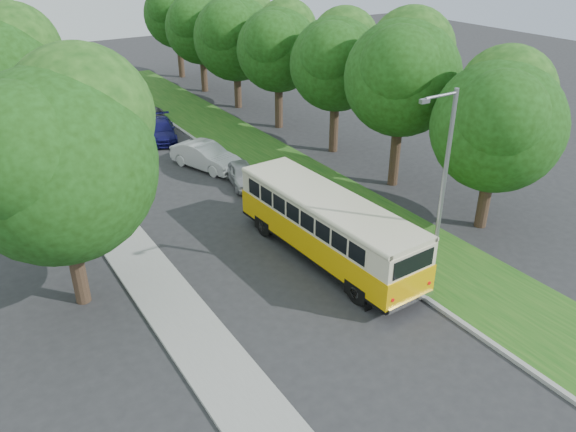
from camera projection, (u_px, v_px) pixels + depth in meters
ground at (304, 291)px, 22.08m from camera, size 120.00×120.00×0.00m
curb at (308, 218)px, 27.52m from camera, size 0.20×70.00×0.15m
grass_verge at (346, 206)px, 28.64m from camera, size 4.50×70.00×0.13m
sidewalk at (143, 267)px, 23.52m from camera, size 2.20×70.00×0.12m
treeline at (185, 53)px, 34.38m from camera, size 24.27×41.91×9.46m
lamppost_near at (441, 188)px, 20.22m from camera, size 1.71×0.16×8.00m
lamppost_far at (66, 109)px, 29.97m from camera, size 1.71×0.16×7.50m
warning_sign at (97, 175)px, 28.15m from camera, size 0.56×0.10×2.50m
vintage_bus at (327, 228)px, 23.63m from camera, size 2.98×10.00×2.94m
car_silver at (242, 174)px, 31.03m from camera, size 2.18×3.82×1.22m
car_white at (206, 156)px, 33.07m from camera, size 3.06×4.87×1.52m
car_blue at (161, 130)px, 37.67m from camera, size 3.01×4.82×1.30m
car_grey at (137, 109)px, 41.73m from camera, size 3.05×5.50×1.46m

